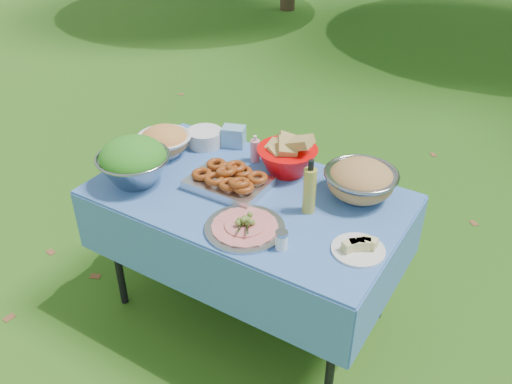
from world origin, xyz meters
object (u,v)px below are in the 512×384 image
at_px(charcuterie_platter, 245,222).
at_px(salad_bowl, 133,161).
at_px(picnic_table, 249,255).
at_px(pasta_bowl_steel, 361,180).
at_px(oil_bottle, 310,186).
at_px(plate_stack, 205,138).
at_px(bread_bowl, 287,154).

bearing_deg(charcuterie_platter, salad_bowl, 176.21).
relative_size(picnic_table, charcuterie_platter, 4.19).
bearing_deg(pasta_bowl_steel, salad_bowl, -155.17).
xyz_separation_m(salad_bowl, charcuterie_platter, (0.66, -0.04, -0.08)).
xyz_separation_m(pasta_bowl_steel, oil_bottle, (-0.15, -0.23, 0.04)).
distance_m(picnic_table, oil_bottle, 0.60).
bearing_deg(charcuterie_platter, pasta_bowl_steel, 57.32).
xyz_separation_m(plate_stack, oil_bottle, (0.77, -0.26, 0.09)).
relative_size(salad_bowl, pasta_bowl_steel, 1.03).
distance_m(picnic_table, plate_stack, 0.69).
relative_size(bread_bowl, charcuterie_platter, 0.87).
relative_size(salad_bowl, bread_bowl, 1.16).
xyz_separation_m(plate_stack, charcuterie_platter, (0.60, -0.53, -0.00)).
distance_m(charcuterie_platter, oil_bottle, 0.33).
xyz_separation_m(picnic_table, oil_bottle, (0.31, 0.02, 0.51)).
xyz_separation_m(plate_stack, pasta_bowl_steel, (0.92, -0.03, 0.05)).
xyz_separation_m(picnic_table, charcuterie_platter, (0.14, -0.25, 0.42)).
bearing_deg(oil_bottle, pasta_bowl_steel, 57.31).
relative_size(charcuterie_platter, oil_bottle, 1.33).
bearing_deg(pasta_bowl_steel, picnic_table, -151.24).
relative_size(picnic_table, plate_stack, 7.63).
relative_size(salad_bowl, plate_stack, 1.83).
distance_m(salad_bowl, pasta_bowl_steel, 1.08).
distance_m(picnic_table, salad_bowl, 0.75).
bearing_deg(pasta_bowl_steel, oil_bottle, -122.69).
xyz_separation_m(bread_bowl, pasta_bowl_steel, (0.40, -0.02, -0.01)).
distance_m(salad_bowl, oil_bottle, 0.86).
bearing_deg(bread_bowl, charcuterie_platter, -81.28).
distance_m(pasta_bowl_steel, oil_bottle, 0.28).
height_order(salad_bowl, charcuterie_platter, salad_bowl).
bearing_deg(plate_stack, charcuterie_platter, -41.53).
xyz_separation_m(bread_bowl, charcuterie_platter, (0.08, -0.51, -0.06)).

